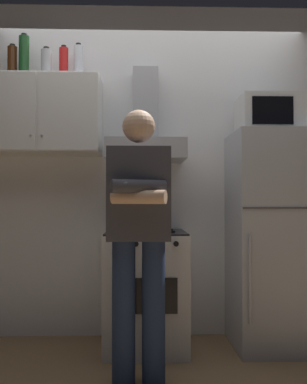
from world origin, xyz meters
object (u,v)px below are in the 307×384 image
object	(u,v)px
stove_oven	(146,289)
bottle_soda_red	(64,63)
range_hood	(146,136)
bottle_rum_dark	(12,62)
person_standing	(139,232)
bottle_canister_steel	(46,63)
bottle_vodka_clear	(78,62)
bottle_wine_green	(24,56)
microwave	(271,115)
refrigerator	(272,239)
upper_cabinet	(42,116)

from	to	relation	value
stove_oven	bottle_soda_red	bearing A→B (deg)	166.33
range_hood	bottle_rum_dark	distance (m)	1.19
stove_oven	bottle_soda_red	xyz separation A→B (m)	(-0.64, 0.16, 1.74)
bottle_soda_red	range_hood	bearing A→B (deg)	-2.66
person_standing	bottle_rum_dark	size ratio (longest dim) A/B	6.25
range_hood	bottle_canister_steel	bearing A→B (deg)	-177.79
bottle_vodka_clear	bottle_wine_green	distance (m)	0.42
microwave	bottle_soda_red	distance (m)	1.66
refrigerator	bottle_soda_red	distance (m)	2.11
person_standing	bottle_vodka_clear	size ratio (longest dim) A/B	5.83
refrigerator	microwave	bearing A→B (deg)	90.90
bottle_vodka_clear	bottle_soda_red	bearing A→B (deg)	-174.29
upper_cabinet	bottle_rum_dark	xyz separation A→B (m)	(-0.24, 0.03, 0.42)
range_hood	microwave	bearing A→B (deg)	-6.46
stove_oven	bottle_vodka_clear	world-z (taller)	bottle_vodka_clear
bottle_vodka_clear	bottle_canister_steel	bearing A→B (deg)	-163.29
person_standing	upper_cabinet	bearing A→B (deg)	135.74
range_hood	refrigerator	size ratio (longest dim) A/B	0.47
range_hood	microwave	size ratio (longest dim) A/B	1.56
stove_oven	bottle_soda_red	distance (m)	1.86
stove_oven	refrigerator	world-z (taller)	refrigerator
upper_cabinet	bottle_vodka_clear	world-z (taller)	bottle_vodka_clear
upper_cabinet	person_standing	distance (m)	1.35
stove_oven	bottle_rum_dark	world-z (taller)	bottle_rum_dark
microwave	person_standing	distance (m)	1.45
person_standing	bottle_canister_steel	world-z (taller)	bottle_canister_steel
refrigerator	bottle_vodka_clear	bearing A→B (deg)	173.56
bottle_vodka_clear	microwave	bearing A→B (deg)	-5.74
refrigerator	bottle_soda_red	size ratio (longest dim) A/B	6.17
stove_oven	refrigerator	distance (m)	1.02
bottle_rum_dark	bottle_canister_steel	world-z (taller)	bottle_rum_dark
person_standing	bottle_rum_dark	xyz separation A→B (m)	(-0.99, 0.76, 1.27)
upper_cabinet	stove_oven	size ratio (longest dim) A/B	1.03
bottle_vodka_clear	bottle_rum_dark	size ratio (longest dim) A/B	1.07
bottle_wine_green	person_standing	bearing A→B (deg)	-39.42
upper_cabinet	bottle_canister_steel	world-z (taller)	bottle_canister_steel
person_standing	bottle_rum_dark	bearing A→B (deg)	142.63
range_hood	bottle_soda_red	distance (m)	0.86
upper_cabinet	bottle_vodka_clear	bearing A→B (deg)	8.93
refrigerator	bottle_canister_steel	size ratio (longest dim) A/B	7.18
stove_oven	person_standing	size ratio (longest dim) A/B	0.53
person_standing	bottle_vodka_clear	distance (m)	1.57
person_standing	bottle_canister_steel	distance (m)	1.61
bottle_soda_red	bottle_canister_steel	xyz separation A→B (m)	(-0.12, -0.06, -0.02)
stove_oven	range_hood	xyz separation A→B (m)	(0.00, 0.13, 1.16)
refrigerator	bottle_wine_green	size ratio (longest dim) A/B	4.73
upper_cabinet	range_hood	bearing A→B (deg)	0.09
refrigerator	upper_cabinet	bearing A→B (deg)	175.93
bottle_wine_green	bottle_rum_dark	distance (m)	0.11
upper_cabinet	bottle_rum_dark	distance (m)	0.49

